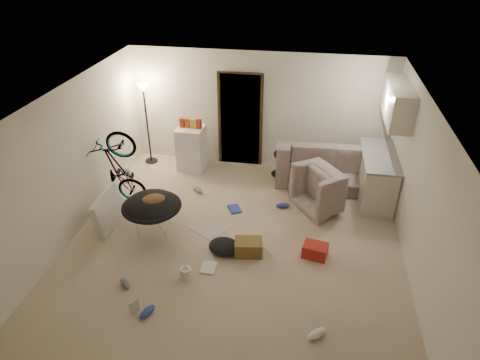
% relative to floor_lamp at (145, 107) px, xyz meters
% --- Properties ---
extents(floor, '(5.50, 6.00, 0.02)m').
position_rel_floor_lamp_xyz_m(floor, '(2.40, -2.65, -1.32)').
color(floor, '#BDAB91').
rests_on(floor, ground).
extents(ceiling, '(5.50, 6.00, 0.02)m').
position_rel_floor_lamp_xyz_m(ceiling, '(2.40, -2.65, 1.20)').
color(ceiling, white).
rests_on(ceiling, wall_back).
extents(wall_back, '(5.50, 0.02, 2.50)m').
position_rel_floor_lamp_xyz_m(wall_back, '(2.40, 0.36, -0.06)').
color(wall_back, silver).
rests_on(wall_back, floor).
extents(wall_front, '(5.50, 0.02, 2.50)m').
position_rel_floor_lamp_xyz_m(wall_front, '(2.40, -5.66, -0.06)').
color(wall_front, silver).
rests_on(wall_front, floor).
extents(wall_left, '(0.02, 6.00, 2.50)m').
position_rel_floor_lamp_xyz_m(wall_left, '(-0.36, -2.65, -0.06)').
color(wall_left, silver).
rests_on(wall_left, floor).
extents(wall_right, '(0.02, 6.00, 2.50)m').
position_rel_floor_lamp_xyz_m(wall_right, '(5.16, -2.65, -0.06)').
color(wall_right, silver).
rests_on(wall_right, floor).
extents(doorway, '(0.85, 0.10, 2.04)m').
position_rel_floor_lamp_xyz_m(doorway, '(2.00, 0.32, -0.29)').
color(doorway, black).
rests_on(doorway, floor).
extents(door_trim, '(0.97, 0.04, 2.10)m').
position_rel_floor_lamp_xyz_m(door_trim, '(2.00, 0.29, -0.29)').
color(door_trim, '#382713').
rests_on(door_trim, floor).
extents(floor_lamp, '(0.28, 0.28, 1.81)m').
position_rel_floor_lamp_xyz_m(floor_lamp, '(0.00, 0.00, 0.00)').
color(floor_lamp, black).
rests_on(floor_lamp, floor).
extents(kitchen_counter, '(0.60, 1.50, 0.88)m').
position_rel_floor_lamp_xyz_m(kitchen_counter, '(4.83, -0.65, -0.87)').
color(kitchen_counter, beige).
rests_on(kitchen_counter, floor).
extents(counter_top, '(0.64, 1.54, 0.04)m').
position_rel_floor_lamp_xyz_m(counter_top, '(4.83, -0.65, -0.41)').
color(counter_top, gray).
rests_on(counter_top, kitchen_counter).
extents(kitchen_uppers, '(0.38, 1.40, 0.65)m').
position_rel_floor_lamp_xyz_m(kitchen_uppers, '(4.96, -0.65, 0.64)').
color(kitchen_uppers, beige).
rests_on(kitchen_uppers, wall_right).
extents(sofa, '(2.36, 1.03, 0.67)m').
position_rel_floor_lamp_xyz_m(sofa, '(4.02, -0.20, -0.97)').
color(sofa, '#3C443B').
rests_on(sofa, floor).
extents(armchair, '(1.24, 1.26, 0.62)m').
position_rel_floor_lamp_xyz_m(armchair, '(3.97, -1.11, -1.00)').
color(armchair, '#3C443B').
rests_on(armchair, floor).
extents(bicycle, '(1.63, 0.75, 0.93)m').
position_rel_floor_lamp_xyz_m(bicycle, '(0.10, -1.74, -0.88)').
color(bicycle, black).
rests_on(bicycle, floor).
extents(book_asset, '(0.27, 0.25, 0.02)m').
position_rel_floor_lamp_xyz_m(book_asset, '(1.28, -4.35, -1.30)').
color(book_asset, '#A32018').
rests_on(book_asset, floor).
extents(mini_fridge, '(0.58, 0.58, 0.95)m').
position_rel_floor_lamp_xyz_m(mini_fridge, '(1.00, -0.10, -0.83)').
color(mini_fridge, white).
rests_on(mini_fridge, floor).
extents(snack_box_0, '(0.11, 0.08, 0.30)m').
position_rel_floor_lamp_xyz_m(snack_box_0, '(0.83, -0.10, -0.31)').
color(snack_box_0, '#A32018').
rests_on(snack_box_0, mini_fridge).
extents(snack_box_1, '(0.11, 0.08, 0.30)m').
position_rel_floor_lamp_xyz_m(snack_box_1, '(0.95, -0.10, -0.31)').
color(snack_box_1, '#BB5F17').
rests_on(snack_box_1, mini_fridge).
extents(snack_box_2, '(0.12, 0.10, 0.30)m').
position_rel_floor_lamp_xyz_m(snack_box_2, '(1.07, -0.10, -0.31)').
color(snack_box_2, gold).
rests_on(snack_box_2, mini_fridge).
extents(snack_box_3, '(0.11, 0.09, 0.30)m').
position_rel_floor_lamp_xyz_m(snack_box_3, '(1.19, -0.10, -0.31)').
color(snack_box_3, '#A32018').
rests_on(snack_box_3, mini_fridge).
extents(saucer_chair, '(1.01, 1.01, 0.72)m').
position_rel_floor_lamp_xyz_m(saucer_chair, '(0.96, -2.47, -0.88)').
color(saucer_chair, silver).
rests_on(saucer_chair, floor).
extents(hoodie, '(0.62, 0.59, 0.22)m').
position_rel_floor_lamp_xyz_m(hoodie, '(1.01, -2.50, -0.67)').
color(hoodie, brown).
rests_on(hoodie, saucer_chair).
extents(sofa_drape, '(0.57, 0.47, 0.28)m').
position_rel_floor_lamp_xyz_m(sofa_drape, '(3.07, -0.20, -0.77)').
color(sofa_drape, black).
rests_on(sofa_drape, sofa).
extents(tv_box, '(0.27, 0.92, 0.61)m').
position_rel_floor_lamp_xyz_m(tv_box, '(0.10, -2.40, -1.01)').
color(tv_box, silver).
rests_on(tv_box, floor).
extents(drink_case_a, '(0.49, 0.38, 0.25)m').
position_rel_floor_lamp_xyz_m(drink_case_a, '(2.67, -2.78, -1.18)').
color(drink_case_a, brown).
rests_on(drink_case_a, floor).
extents(drink_case_b, '(0.43, 0.35, 0.22)m').
position_rel_floor_lamp_xyz_m(drink_case_b, '(3.73, -2.66, -1.20)').
color(drink_case_b, '#A32018').
rests_on(drink_case_b, floor).
extents(juicer, '(0.17, 0.17, 0.25)m').
position_rel_floor_lamp_xyz_m(juicer, '(1.83, -3.50, -1.20)').
color(juicer, silver).
rests_on(juicer, floor).
extents(newspaper, '(0.71, 0.67, 0.01)m').
position_rel_floor_lamp_xyz_m(newspaper, '(1.86, -2.26, -1.30)').
color(newspaper, '#B0ABA3').
rests_on(newspaper, floor).
extents(book_blue, '(0.32, 0.35, 0.03)m').
position_rel_floor_lamp_xyz_m(book_blue, '(2.22, -1.58, -1.29)').
color(book_blue, '#3041AD').
rests_on(book_blue, floor).
extents(book_white, '(0.22, 0.29, 0.03)m').
position_rel_floor_lamp_xyz_m(book_white, '(2.11, -3.24, -1.29)').
color(book_white, silver).
rests_on(book_white, floor).
extents(shoe_0, '(0.28, 0.17, 0.10)m').
position_rel_floor_lamp_xyz_m(shoe_0, '(3.11, -1.37, -1.26)').
color(shoe_0, '#3041AD').
rests_on(shoe_0, floor).
extents(shoe_1, '(0.28, 0.27, 0.10)m').
position_rel_floor_lamp_xyz_m(shoe_1, '(1.37, -1.08, -1.26)').
color(shoe_1, slate).
rests_on(shoe_1, floor).
extents(shoe_2, '(0.21, 0.30, 0.10)m').
position_rel_floor_lamp_xyz_m(shoe_2, '(1.50, -4.29, -1.26)').
color(shoe_2, '#3041AD').
rests_on(shoe_2, floor).
extents(shoe_3, '(0.25, 0.25, 0.09)m').
position_rel_floor_lamp_xyz_m(shoe_3, '(0.98, -3.82, -1.26)').
color(shoe_3, slate).
rests_on(shoe_3, floor).
extents(shoe_4, '(0.30, 0.29, 0.11)m').
position_rel_floor_lamp_xyz_m(shoe_4, '(3.79, -4.27, -1.25)').
color(shoe_4, white).
rests_on(shoe_4, floor).
extents(clothes_lump_a, '(0.64, 0.59, 0.17)m').
position_rel_floor_lamp_xyz_m(clothes_lump_a, '(2.27, -2.78, -1.22)').
color(clothes_lump_a, black).
rests_on(clothes_lump_a, floor).
extents(clothes_lump_b, '(0.44, 0.38, 0.13)m').
position_rel_floor_lamp_xyz_m(clothes_lump_b, '(2.97, -0.19, -1.24)').
color(clothes_lump_b, black).
rests_on(clothes_lump_b, floor).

